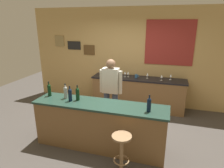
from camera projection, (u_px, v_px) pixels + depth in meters
The scene contains 17 objects.
ground_plane at pixel (107, 135), 4.32m from camera, with size 10.00×10.00×0.00m, color #423D38.
back_wall at pixel (128, 57), 5.74m from camera, with size 6.00×0.09×2.80m.
bar_counter at pixel (100, 125), 3.82m from camera, with size 2.56×0.60×0.92m.
side_counter at pixel (138, 93), 5.58m from camera, with size 2.60×0.56×0.90m.
bartender at pixel (111, 89), 4.43m from camera, with size 0.52×0.21×1.62m.
bar_stool at pixel (122, 148), 3.14m from camera, with size 0.32×0.32×0.68m.
wine_bottle_a at pixel (49, 90), 4.03m from camera, with size 0.07×0.07×0.31m.
wine_bottle_b at pixel (66, 92), 3.90m from camera, with size 0.07×0.07×0.31m.
wine_bottle_c at pixel (70, 94), 3.77m from camera, with size 0.07×0.07×0.31m.
wine_bottle_d at pixel (78, 94), 3.81m from camera, with size 0.07×0.07×0.31m.
wine_bottle_e at pixel (149, 104), 3.31m from camera, with size 0.07×0.07×0.31m.
wine_glass_a at pixel (125, 73), 5.53m from camera, with size 0.07×0.07×0.16m.
wine_glass_b at pixel (128, 73), 5.52m from camera, with size 0.07×0.07×0.16m.
wine_glass_c at pixel (147, 74), 5.38m from camera, with size 0.07×0.07×0.16m.
wine_glass_d at pixel (162, 76), 5.18m from camera, with size 0.07×0.07×0.16m.
wine_glass_e at pixel (171, 76), 5.26m from camera, with size 0.07×0.07×0.16m.
coffee_mug at pixel (136, 76), 5.46m from camera, with size 0.12×0.08×0.09m.
Camera 1 is at (1.20, -3.58, 2.38)m, focal length 31.45 mm.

